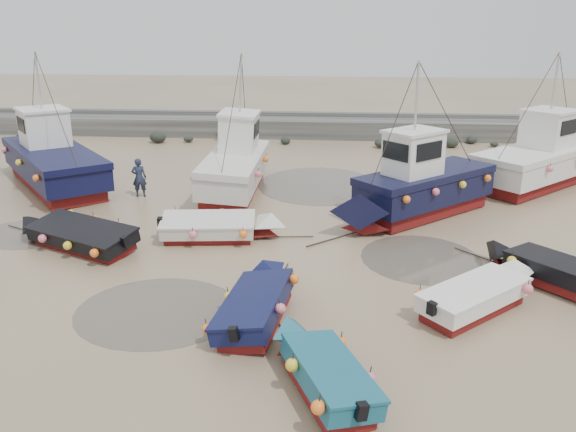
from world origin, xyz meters
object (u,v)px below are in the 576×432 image
dinghy_2 (320,366)px  dinghy_5 (218,225)px  cabin_boat_3 (542,158)px  dinghy_3 (482,291)px  cabin_boat_0 (50,158)px  person (141,196)px  dinghy_1 (261,299)px  dinghy_6 (558,270)px  cabin_boat_2 (416,185)px  dinghy_4 (77,232)px  cabin_boat_1 (236,162)px

dinghy_2 → dinghy_5: (-3.97, 8.56, -0.02)m
dinghy_2 → cabin_boat_3: (10.27, 16.63, 0.78)m
dinghy_3 → cabin_boat_0: cabin_boat_0 is taller
dinghy_5 → person: bearing=-142.1°
dinghy_1 → dinghy_3: bearing=16.6°
dinghy_2 → dinghy_3: 5.96m
cabin_boat_3 → dinghy_6: bearing=-57.3°
dinghy_3 → dinghy_6: size_ratio=0.98×
dinghy_5 → cabin_boat_3: (14.24, 8.07, 0.80)m
dinghy_3 → cabin_boat_0: bearing=-162.0°
person → dinghy_2: bearing=114.5°
dinghy_6 → cabin_boat_2: (-3.56, 5.93, 0.82)m
dinghy_1 → dinghy_2: bearing=-52.7°
dinghy_5 → cabin_boat_2: size_ratio=0.73×
dinghy_2 → cabin_boat_3: bearing=34.1°
dinghy_3 → cabin_boat_3: cabin_boat_3 is taller
dinghy_3 → person: dinghy_3 is taller
dinghy_3 → cabin_boat_2: bearing=146.2°
dinghy_4 → cabin_boat_1: 8.60m
cabin_boat_1 → cabin_boat_3: size_ratio=1.20×
dinghy_4 → person: size_ratio=3.41×
dinghy_3 → dinghy_5: same height
dinghy_4 → dinghy_6: size_ratio=1.26×
dinghy_5 → person: (-4.56, 4.77, -0.55)m
dinghy_1 → cabin_boat_3: bearing=56.6°
dinghy_2 → cabin_boat_0: cabin_boat_0 is taller
cabin_boat_0 → cabin_boat_2: 17.43m
dinghy_1 → cabin_boat_3: cabin_boat_3 is taller
cabin_boat_1 → person: (-4.21, -1.39, -1.35)m
cabin_boat_0 → person: 5.38m
dinghy_4 → cabin_boat_1: bearing=-7.5°
dinghy_1 → cabin_boat_0: (-11.80, 11.99, 0.74)m
dinghy_5 → cabin_boat_0: bearing=-129.8°
dinghy_6 → person: size_ratio=2.71×
dinghy_3 → cabin_boat_2: (-0.89, 7.56, 0.82)m
dinghy_3 → dinghy_5: (-8.45, 4.62, 0.00)m
dinghy_4 → dinghy_6: 16.19m
dinghy_5 → cabin_boat_0: cabin_boat_0 is taller
dinghy_4 → cabin_boat_3: size_ratio=0.74×
cabin_boat_0 → dinghy_6: bearing=-65.3°
dinghy_1 → cabin_boat_3: size_ratio=0.68×
dinghy_2 → cabin_boat_1: (-4.32, 14.72, 0.78)m
cabin_boat_1 → cabin_boat_3: bearing=8.2°
dinghy_2 → cabin_boat_2: bearing=48.4°
dinghy_5 → cabin_boat_3: bearing=113.7°
dinghy_6 → cabin_boat_3: cabin_boat_3 is taller
dinghy_6 → cabin_boat_0: size_ratio=0.51×
dinghy_2 → dinghy_4: 11.65m
dinghy_6 → cabin_boat_1: cabin_boat_1 is taller
dinghy_2 → person: (-8.53, 13.33, -0.57)m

